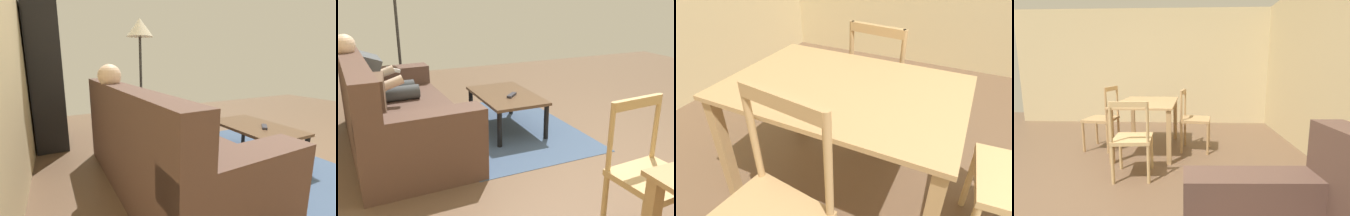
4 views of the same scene
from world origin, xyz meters
The scene contains 7 objects.
couch centered at (1.32, 1.68, 0.32)m, with size 2.04×1.06×0.92m.
person_lounging centered at (1.65, 1.76, 0.57)m, with size 0.60×0.96×1.09m.
coffee_table centered at (1.34, 0.49, 0.35)m, with size 0.95×0.60×0.40m.
tv_remote centered at (1.24, 0.46, 0.41)m, with size 0.05×0.17×0.02m, color #2D2D38.
bookshelf centered at (2.98, 2.58, 0.71)m, with size 0.91×0.36×1.82m.
area_rug centered at (1.34, 0.49, 0.00)m, with size 2.00×1.40×0.01m, color #3D5170.
floor_lamp centered at (2.58, 1.40, 1.41)m, with size 0.36×0.36×1.68m.
Camera 1 is at (-0.44, 2.48, 1.12)m, focal length 24.30 mm.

